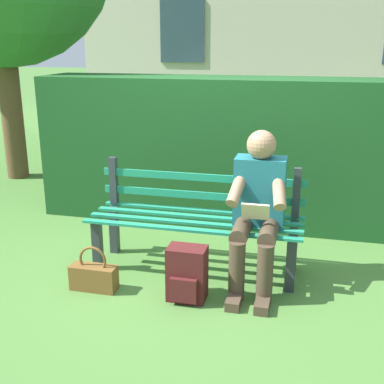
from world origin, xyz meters
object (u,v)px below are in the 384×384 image
Objects in this scene: park_bench at (197,219)px; handbag at (94,276)px; person_seated at (258,206)px; backpack at (187,274)px.

handbag is (0.66, 0.57, -0.31)m from park_bench.
person_seated is at bearing -160.81° from handbag.
handbag is (1.16, 0.41, -0.51)m from person_seated.
park_bench is 4.85× the size of handbag.
person_seated is (-0.50, 0.17, 0.20)m from park_bench.
backpack reaches higher than handbag.
handbag is (0.72, 0.03, -0.09)m from backpack.
park_bench is 4.23× the size of backpack.
person_seated reaches higher than handbag.
park_bench is 0.57m from person_seated.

